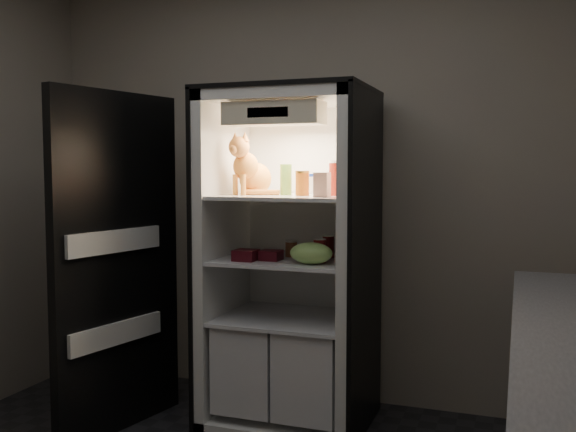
{
  "coord_description": "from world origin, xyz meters",
  "views": [
    {
      "loc": [
        1.2,
        -2.0,
        1.44
      ],
      "look_at": [
        0.0,
        1.32,
        1.17
      ],
      "focal_mm": 40.0,
      "sensor_mm": 36.0,
      "label": 1
    }
  ],
  "objects_px": {
    "pepper_jar": "(339,178)",
    "condiment_jar": "(291,248)",
    "parmesan_shaker": "(286,180)",
    "soda_can_c": "(320,251)",
    "berry_box_left": "(246,255)",
    "cream_carton": "(322,185)",
    "soda_can_b": "(343,249)",
    "tabby_cat": "(250,171)",
    "grape_bag": "(311,253)",
    "berry_box_right": "(271,255)",
    "mayo_tub": "(307,184)",
    "refrigerator": "(292,283)",
    "soda_can_a": "(328,246)",
    "salsa_jar": "(302,183)"
  },
  "relations": [
    {
      "from": "cream_carton",
      "to": "soda_can_c",
      "type": "xyz_separation_m",
      "value": [
        -0.03,
        0.05,
        -0.35
      ]
    },
    {
      "from": "tabby_cat",
      "to": "soda_can_b",
      "type": "distance_m",
      "value": 0.68
    },
    {
      "from": "pepper_jar",
      "to": "tabby_cat",
      "type": "bearing_deg",
      "value": -176.34
    },
    {
      "from": "cream_carton",
      "to": "berry_box_left",
      "type": "relative_size",
      "value": 1.06
    },
    {
      "from": "tabby_cat",
      "to": "grape_bag",
      "type": "distance_m",
      "value": 0.62
    },
    {
      "from": "soda_can_a",
      "to": "berry_box_right",
      "type": "height_order",
      "value": "soda_can_a"
    },
    {
      "from": "pepper_jar",
      "to": "grape_bag",
      "type": "xyz_separation_m",
      "value": [
        -0.09,
        -0.2,
        -0.39
      ]
    },
    {
      "from": "condiment_jar",
      "to": "parmesan_shaker",
      "type": "bearing_deg",
      "value": -102.04
    },
    {
      "from": "tabby_cat",
      "to": "pepper_jar",
      "type": "distance_m",
      "value": 0.51
    },
    {
      "from": "parmesan_shaker",
      "to": "soda_can_b",
      "type": "xyz_separation_m",
      "value": [
        0.32,
        0.05,
        -0.38
      ]
    },
    {
      "from": "pepper_jar",
      "to": "condiment_jar",
      "type": "distance_m",
      "value": 0.49
    },
    {
      "from": "condiment_jar",
      "to": "berry_box_right",
      "type": "distance_m",
      "value": 0.18
    },
    {
      "from": "tabby_cat",
      "to": "pepper_jar",
      "type": "bearing_deg",
      "value": 18.69
    },
    {
      "from": "refrigerator",
      "to": "pepper_jar",
      "type": "height_order",
      "value": "refrigerator"
    },
    {
      "from": "tabby_cat",
      "to": "cream_carton",
      "type": "bearing_deg",
      "value": -3.16
    },
    {
      "from": "salsa_jar",
      "to": "soda_can_a",
      "type": "xyz_separation_m",
      "value": [
        0.11,
        0.13,
        -0.36
      ]
    },
    {
      "from": "tabby_cat",
      "to": "salsa_jar",
      "type": "bearing_deg",
      "value": 10.15
    },
    {
      "from": "soda_can_c",
      "to": "berry_box_left",
      "type": "xyz_separation_m",
      "value": [
        -0.4,
        -0.07,
        -0.03
      ]
    },
    {
      "from": "refrigerator",
      "to": "soda_can_b",
      "type": "xyz_separation_m",
      "value": [
        0.3,
        -0.01,
        0.2
      ]
    },
    {
      "from": "berry_box_right",
      "to": "refrigerator",
      "type": "bearing_deg",
      "value": 71.46
    },
    {
      "from": "cream_carton",
      "to": "soda_can_b",
      "type": "relative_size",
      "value": 1.15
    },
    {
      "from": "parmesan_shaker",
      "to": "berry_box_left",
      "type": "xyz_separation_m",
      "value": [
        -0.17,
        -0.18,
        -0.41
      ]
    },
    {
      "from": "mayo_tub",
      "to": "berry_box_right",
      "type": "height_order",
      "value": "mayo_tub"
    },
    {
      "from": "mayo_tub",
      "to": "pepper_jar",
      "type": "relative_size",
      "value": 0.61
    },
    {
      "from": "cream_carton",
      "to": "berry_box_right",
      "type": "distance_m",
      "value": 0.49
    },
    {
      "from": "cream_carton",
      "to": "soda_can_b",
      "type": "bearing_deg",
      "value": 73.54
    },
    {
      "from": "condiment_jar",
      "to": "refrigerator",
      "type": "bearing_deg",
      "value": 50.51
    },
    {
      "from": "refrigerator",
      "to": "berry_box_right",
      "type": "relative_size",
      "value": 17.41
    },
    {
      "from": "berry_box_right",
      "to": "berry_box_left",
      "type": "bearing_deg",
      "value": -152.91
    },
    {
      "from": "condiment_jar",
      "to": "berry_box_right",
      "type": "xyz_separation_m",
      "value": [
        -0.06,
        -0.17,
        -0.02
      ]
    },
    {
      "from": "parmesan_shaker",
      "to": "soda_can_b",
      "type": "bearing_deg",
      "value": 8.32
    },
    {
      "from": "parmesan_shaker",
      "to": "cream_carton",
      "type": "relative_size",
      "value": 1.34
    },
    {
      "from": "mayo_tub",
      "to": "salsa_jar",
      "type": "distance_m",
      "value": 0.21
    },
    {
      "from": "soda_can_b",
      "to": "condiment_jar",
      "type": "height_order",
      "value": "soda_can_b"
    },
    {
      "from": "salsa_jar",
      "to": "berry_box_left",
      "type": "bearing_deg",
      "value": -151.74
    },
    {
      "from": "refrigerator",
      "to": "soda_can_a",
      "type": "xyz_separation_m",
      "value": [
        0.2,
        0.04,
        0.21
      ]
    },
    {
      "from": "mayo_tub",
      "to": "berry_box_left",
      "type": "relative_size",
      "value": 0.98
    },
    {
      "from": "soda_can_c",
      "to": "cream_carton",
      "type": "bearing_deg",
      "value": -61.41
    },
    {
      "from": "parmesan_shaker",
      "to": "berry_box_right",
      "type": "relative_size",
      "value": 1.58
    },
    {
      "from": "pepper_jar",
      "to": "refrigerator",
      "type": "bearing_deg",
      "value": 174.36
    },
    {
      "from": "tabby_cat",
      "to": "soda_can_c",
      "type": "distance_m",
      "value": 0.62
    },
    {
      "from": "soda_can_b",
      "to": "condiment_jar",
      "type": "bearing_deg",
      "value": 178.39
    },
    {
      "from": "refrigerator",
      "to": "condiment_jar",
      "type": "bearing_deg",
      "value": -129.49
    },
    {
      "from": "tabby_cat",
      "to": "soda_can_c",
      "type": "relative_size",
      "value": 2.79
    },
    {
      "from": "parmesan_shaker",
      "to": "grape_bag",
      "type": "height_order",
      "value": "parmesan_shaker"
    },
    {
      "from": "pepper_jar",
      "to": "soda_can_b",
      "type": "bearing_deg",
      "value": 41.18
    },
    {
      "from": "parmesan_shaker",
      "to": "soda_can_b",
      "type": "relative_size",
      "value": 1.55
    },
    {
      "from": "mayo_tub",
      "to": "soda_can_a",
      "type": "relative_size",
      "value": 0.95
    },
    {
      "from": "refrigerator",
      "to": "parmesan_shaker",
      "type": "bearing_deg",
      "value": -103.06
    },
    {
      "from": "parmesan_shaker",
      "to": "cream_carton",
      "type": "xyz_separation_m",
      "value": [
        0.26,
        -0.16,
        -0.02
      ]
    }
  ]
}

